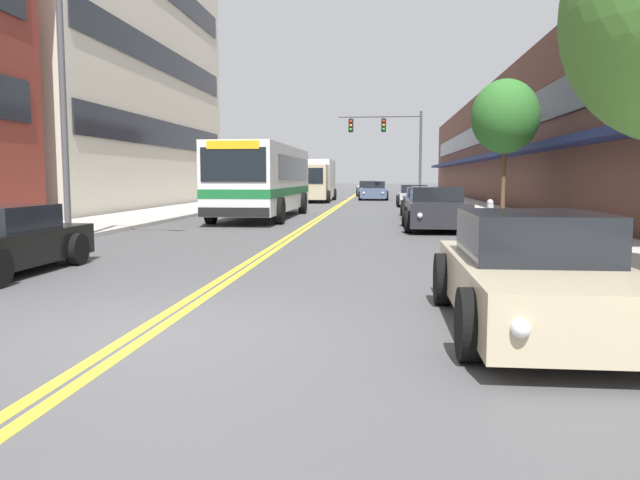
{
  "coord_description": "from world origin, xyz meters",
  "views": [
    {
      "loc": [
        2.62,
        -6.67,
        1.72
      ],
      "look_at": [
        -0.82,
        27.5,
        -1.76
      ],
      "focal_mm": 35.0,
      "sensor_mm": 36.0,
      "label": 1
    }
  ],
  "objects_px": {
    "car_silver_parked_right_end": "(414,196)",
    "street_tree_right_mid": "(505,117)",
    "car_slate_blue_moving_third": "(374,191)",
    "fire_hydrant": "(490,214)",
    "car_charcoal_parked_right_mid": "(436,209)",
    "city_bus": "(264,178)",
    "car_dark_grey_moving_second": "(368,189)",
    "car_beige_parked_right_foreground": "(534,275)",
    "car_white_parked_left_mid": "(269,195)",
    "car_champagne_moving_lead": "(368,188)",
    "traffic_signal_mast": "(392,138)",
    "car_navy_parked_right_far": "(426,203)",
    "box_truck": "(315,180)",
    "street_lamp_left_near": "(76,69)"
  },
  "relations": [
    {
      "from": "car_silver_parked_right_end",
      "to": "street_tree_right_mid",
      "type": "bearing_deg",
      "value": -79.74
    },
    {
      "from": "car_slate_blue_moving_third",
      "to": "fire_hydrant",
      "type": "height_order",
      "value": "car_slate_blue_moving_third"
    },
    {
      "from": "car_charcoal_parked_right_mid",
      "to": "fire_hydrant",
      "type": "xyz_separation_m",
      "value": [
        1.59,
        -0.85,
        -0.08
      ]
    },
    {
      "from": "city_bus",
      "to": "car_dark_grey_moving_second",
      "type": "relative_size",
      "value": 2.26
    },
    {
      "from": "car_slate_blue_moving_third",
      "to": "car_beige_parked_right_foreground",
      "type": "bearing_deg",
      "value": -86.59
    },
    {
      "from": "car_white_parked_left_mid",
      "to": "car_beige_parked_right_foreground",
      "type": "relative_size",
      "value": 0.97
    },
    {
      "from": "car_champagne_moving_lead",
      "to": "traffic_signal_mast",
      "type": "xyz_separation_m",
      "value": [
        2.15,
        -19.98,
        3.81
      ]
    },
    {
      "from": "car_navy_parked_right_far",
      "to": "car_champagne_moving_lead",
      "type": "height_order",
      "value": "car_champagne_moving_lead"
    },
    {
      "from": "street_tree_right_mid",
      "to": "city_bus",
      "type": "bearing_deg",
      "value": 162.48
    },
    {
      "from": "car_champagne_moving_lead",
      "to": "street_tree_right_mid",
      "type": "bearing_deg",
      "value": -81.81
    },
    {
      "from": "car_champagne_moving_lead",
      "to": "car_charcoal_parked_right_mid",
      "type": "bearing_deg",
      "value": -85.68
    },
    {
      "from": "car_beige_parked_right_foreground",
      "to": "box_truck",
      "type": "xyz_separation_m",
      "value": [
        -6.48,
        36.62,
        0.9
      ]
    },
    {
      "from": "car_charcoal_parked_right_mid",
      "to": "car_silver_parked_right_end",
      "type": "distance_m",
      "value": 16.52
    },
    {
      "from": "city_bus",
      "to": "car_white_parked_left_mid",
      "type": "relative_size",
      "value": 2.55
    },
    {
      "from": "car_charcoal_parked_right_mid",
      "to": "car_slate_blue_moving_third",
      "type": "bearing_deg",
      "value": 95.2
    },
    {
      "from": "car_slate_blue_moving_third",
      "to": "fire_hydrant",
      "type": "distance_m",
      "value": 27.68
    },
    {
      "from": "street_lamp_left_near",
      "to": "car_dark_grey_moving_second",
      "type": "bearing_deg",
      "value": 81.7
    },
    {
      "from": "traffic_signal_mast",
      "to": "car_beige_parked_right_foreground",
      "type": "bearing_deg",
      "value": -88.28
    },
    {
      "from": "car_navy_parked_right_far",
      "to": "car_dark_grey_moving_second",
      "type": "xyz_separation_m",
      "value": [
        -3.16,
        30.79,
        -0.04
      ]
    },
    {
      "from": "car_navy_parked_right_far",
      "to": "car_dark_grey_moving_second",
      "type": "bearing_deg",
      "value": 95.86
    },
    {
      "from": "traffic_signal_mast",
      "to": "fire_hydrant",
      "type": "bearing_deg",
      "value": -83.6
    },
    {
      "from": "car_dark_grey_moving_second",
      "to": "street_lamp_left_near",
      "type": "distance_m",
      "value": 43.17
    },
    {
      "from": "box_truck",
      "to": "car_slate_blue_moving_third",
      "type": "bearing_deg",
      "value": 40.02
    },
    {
      "from": "street_tree_right_mid",
      "to": "fire_hydrant",
      "type": "xyz_separation_m",
      "value": [
        -1.01,
        -3.37,
        -3.29
      ]
    },
    {
      "from": "traffic_signal_mast",
      "to": "street_tree_right_mid",
      "type": "bearing_deg",
      "value": -79.87
    },
    {
      "from": "street_lamp_left_near",
      "to": "fire_hydrant",
      "type": "bearing_deg",
      "value": 23.98
    },
    {
      "from": "car_silver_parked_right_end",
      "to": "street_tree_right_mid",
      "type": "height_order",
      "value": "street_tree_right_mid"
    },
    {
      "from": "street_tree_right_mid",
      "to": "car_navy_parked_right_far",
      "type": "bearing_deg",
      "value": 125.29
    },
    {
      "from": "car_white_parked_left_mid",
      "to": "box_truck",
      "type": "distance_m",
      "value": 6.24
    },
    {
      "from": "traffic_signal_mast",
      "to": "car_navy_parked_right_far",
      "type": "bearing_deg",
      "value": -85.98
    },
    {
      "from": "car_dark_grey_moving_second",
      "to": "traffic_signal_mast",
      "type": "xyz_separation_m",
      "value": [
        1.94,
        -13.4,
        3.88
      ]
    },
    {
      "from": "car_beige_parked_right_foreground",
      "to": "car_navy_parked_right_far",
      "type": "bearing_deg",
      "value": 89.67
    },
    {
      "from": "city_bus",
      "to": "car_navy_parked_right_far",
      "type": "xyz_separation_m",
      "value": [
        6.84,
        0.61,
        -1.08
      ]
    },
    {
      "from": "city_bus",
      "to": "car_beige_parked_right_foreground",
      "type": "distance_m",
      "value": 20.17
    },
    {
      "from": "car_champagne_moving_lead",
      "to": "box_truck",
      "type": "height_order",
      "value": "box_truck"
    },
    {
      "from": "car_dark_grey_moving_second",
      "to": "car_charcoal_parked_right_mid",
      "type": "bearing_deg",
      "value": -85.23
    },
    {
      "from": "car_charcoal_parked_right_mid",
      "to": "street_lamp_left_near",
      "type": "bearing_deg",
      "value": -148.52
    },
    {
      "from": "car_slate_blue_moving_third",
      "to": "car_white_parked_left_mid",
      "type": "bearing_deg",
      "value": -124.59
    },
    {
      "from": "car_champagne_moving_lead",
      "to": "street_tree_right_mid",
      "type": "relative_size",
      "value": 0.96
    },
    {
      "from": "car_charcoal_parked_right_mid",
      "to": "car_navy_parked_right_far",
      "type": "relative_size",
      "value": 1.0
    },
    {
      "from": "car_silver_parked_right_end",
      "to": "car_dark_grey_moving_second",
      "type": "bearing_deg",
      "value": 98.79
    },
    {
      "from": "car_champagne_moving_lead",
      "to": "street_lamp_left_near",
      "type": "height_order",
      "value": "street_lamp_left_near"
    },
    {
      "from": "city_bus",
      "to": "traffic_signal_mast",
      "type": "bearing_deg",
      "value": 72.66
    },
    {
      "from": "car_silver_parked_right_end",
      "to": "street_lamp_left_near",
      "type": "bearing_deg",
      "value": -112.85
    },
    {
      "from": "car_silver_parked_right_end",
      "to": "street_lamp_left_near",
      "type": "distance_m",
      "value": 24.39
    },
    {
      "from": "box_truck",
      "to": "street_lamp_left_near",
      "type": "distance_m",
      "value": 29.07
    },
    {
      "from": "car_champagne_moving_lead",
      "to": "fire_hydrant",
      "type": "relative_size",
      "value": 5.43
    },
    {
      "from": "car_silver_parked_right_end",
      "to": "car_slate_blue_moving_third",
      "type": "bearing_deg",
      "value": 103.95
    },
    {
      "from": "car_white_parked_left_mid",
      "to": "car_charcoal_parked_right_mid",
      "type": "height_order",
      "value": "car_charcoal_parked_right_mid"
    },
    {
      "from": "car_silver_parked_right_end",
      "to": "car_champagne_moving_lead",
      "type": "distance_m",
      "value": 27.14
    }
  ]
}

